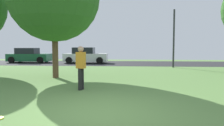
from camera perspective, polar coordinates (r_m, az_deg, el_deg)
ground_plane at (r=5.68m, az=-3.81°, el=-12.69°), size 44.00×44.00×0.00m
road_strip at (r=21.46m, az=2.22°, el=-0.07°), size 44.00×6.40×0.01m
person_catcher at (r=8.45m, az=-8.05°, el=-0.73°), size 0.37×0.31×1.67m
parked_car_green at (r=23.96m, az=-20.66°, el=1.72°), size 4.16×1.93×1.48m
parked_car_white at (r=21.86m, az=-6.87°, el=1.81°), size 4.20×1.96×1.54m
street_lamp_post at (r=17.93m, az=15.66°, el=6.09°), size 0.14×0.14×4.50m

